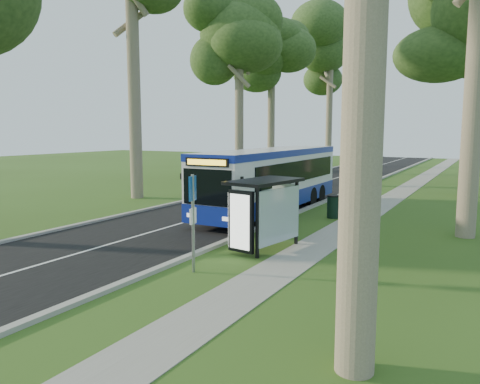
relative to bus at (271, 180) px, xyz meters
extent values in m
plane|color=#345219|center=(1.35, -7.48, -1.61)|extent=(120.00, 120.00, 0.00)
cube|color=black|center=(-2.15, 2.52, -1.60)|extent=(7.00, 100.00, 0.02)
cube|color=#9E9B93|center=(1.35, 2.52, -1.55)|extent=(0.25, 100.00, 0.12)
cube|color=#9E9B93|center=(-5.65, 2.52, -1.55)|extent=(0.25, 100.00, 0.12)
cube|color=white|center=(-2.15, 2.52, -1.59)|extent=(0.12, 100.00, 0.00)
cube|color=gray|center=(4.35, 2.52, -1.60)|extent=(1.50, 100.00, 0.02)
cube|color=silver|center=(0.00, 0.01, 0.11)|extent=(2.48, 11.68, 2.77)
cube|color=navy|center=(0.00, 0.01, -0.88)|extent=(2.51, 11.71, 0.78)
cube|color=navy|center=(0.00, 0.01, 1.34)|extent=(2.51, 11.71, 0.31)
cube|color=black|center=(0.00, -5.84, 0.24)|extent=(2.19, 0.06, 1.41)
cube|color=yellow|center=(0.00, -5.88, 1.21)|extent=(1.75, 0.03, 0.21)
cube|color=black|center=(0.00, -5.77, -1.13)|extent=(2.33, 0.13, 0.29)
cylinder|color=black|center=(-1.10, -3.58, -1.11)|extent=(0.28, 1.01, 1.01)
cylinder|color=black|center=(1.10, -3.58, -1.11)|extent=(0.28, 1.01, 1.01)
cylinder|color=black|center=(-1.10, 3.42, -1.11)|extent=(0.28, 1.01, 1.01)
cylinder|color=black|center=(1.10, 3.42, -1.11)|extent=(0.28, 1.01, 1.01)
cylinder|color=gray|center=(2.32, -10.20, -0.21)|extent=(0.09, 0.09, 2.81)
cube|color=navy|center=(2.32, -10.20, 0.81)|extent=(0.09, 0.40, 0.70)
cylinder|color=yellow|center=(2.28, -10.20, 0.98)|extent=(0.05, 0.25, 0.25)
cube|color=white|center=(2.32, -10.20, 0.02)|extent=(0.09, 0.34, 0.45)
cube|color=black|center=(3.46, -7.93, -0.48)|extent=(0.10, 0.10, 2.27)
cube|color=black|center=(3.46, -5.60, -0.48)|extent=(0.10, 0.10, 2.27)
cube|color=black|center=(2.89, -6.77, 0.71)|extent=(1.94, 2.98, 0.11)
cube|color=silver|center=(3.53, -6.77, -0.39)|extent=(0.43, 2.29, 1.82)
cube|color=black|center=(2.89, -8.04, -0.48)|extent=(0.96, 0.30, 2.00)
cube|color=white|center=(2.89, -8.12, -0.48)|extent=(0.76, 0.15, 1.77)
cube|color=black|center=(3.17, -6.49, -1.20)|extent=(0.62, 1.67, 0.05)
cylinder|color=black|center=(3.23, -0.15, -1.11)|extent=(0.56, 0.56, 1.01)
cylinder|color=black|center=(3.23, -0.15, -0.58)|extent=(0.61, 0.61, 0.06)
imported|color=silver|center=(-7.95, 20.81, -0.85)|extent=(3.19, 4.79, 1.52)
imported|color=#B1B3B9|center=(-7.16, 22.20, -0.90)|extent=(1.52, 4.34, 1.43)
cylinder|color=#7A6B56|center=(-9.15, 0.52, 4.89)|extent=(0.73, 0.73, 12.99)
cylinder|color=#7A6B56|center=(-7.65, 10.52, 3.49)|extent=(0.65, 0.65, 10.20)
ellipsoid|color=#284319|center=(-7.65, 10.52, 8.88)|extent=(5.20, 5.20, 6.99)
cylinder|color=#7A6B56|center=(-9.65, 20.52, 4.21)|extent=(0.69, 0.69, 11.64)
ellipsoid|color=#284319|center=(-9.65, 20.52, 10.36)|extent=(5.20, 5.20, 7.98)
cylinder|color=#7A6B56|center=(-7.15, 30.52, 4.32)|extent=(0.70, 0.70, 11.87)
ellipsoid|color=#284319|center=(-7.15, 30.52, 10.60)|extent=(5.20, 5.20, 8.14)
cylinder|color=#7A6B56|center=(7.85, -13.48, 3.68)|extent=(0.66, 0.66, 10.57)
cylinder|color=#7A6B56|center=(8.85, -1.48, 4.46)|extent=(0.71, 0.71, 12.15)
cylinder|color=#7A6B56|center=(8.15, 10.52, 3.47)|extent=(0.65, 0.65, 10.17)
ellipsoid|color=#284319|center=(8.15, 10.52, 8.85)|extent=(5.20, 5.20, 6.98)
camera|label=1|loc=(9.75, -20.93, 2.42)|focal=35.00mm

